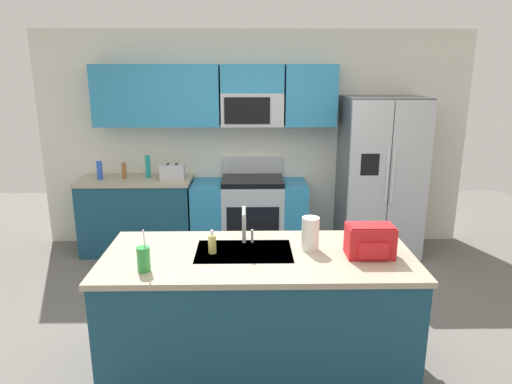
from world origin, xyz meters
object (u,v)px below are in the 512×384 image
(bottle_teal, at_px, (148,166))
(drink_cup_green, at_px, (144,259))
(soap_dispenser, at_px, (212,244))
(backpack, at_px, (370,240))
(sink_faucet, at_px, (245,222))
(refrigerator, at_px, (380,177))
(paper_towel_roll, at_px, (310,234))
(pepper_mill, at_px, (124,171))
(bottle_blue, at_px, (100,170))
(toaster, at_px, (173,172))
(range_oven, at_px, (249,215))

(bottle_teal, height_order, drink_cup_green, drink_cup_green)
(bottle_teal, relative_size, soap_dispenser, 1.55)
(backpack, bearing_deg, sink_faucet, 164.20)
(refrigerator, bearing_deg, paper_towel_roll, -117.03)
(refrigerator, height_order, backpack, refrigerator)
(bottle_teal, relative_size, paper_towel_roll, 1.10)
(paper_towel_roll, bearing_deg, drink_cup_green, -162.68)
(drink_cup_green, xyz_separation_m, soap_dispenser, (0.41, 0.29, -0.01))
(pepper_mill, height_order, drink_cup_green, drink_cup_green)
(refrigerator, distance_m, bottle_teal, 2.74)
(bottle_blue, bearing_deg, toaster, -0.71)
(refrigerator, distance_m, drink_cup_green, 3.35)
(drink_cup_green, distance_m, paper_towel_roll, 1.16)
(bottle_blue, height_order, sink_faucet, sink_faucet)
(soap_dispenser, xyz_separation_m, backpack, (1.09, -0.07, 0.05))
(range_oven, height_order, refrigerator, refrigerator)
(bottle_blue, height_order, backpack, backpack)
(bottle_blue, distance_m, paper_towel_roll, 3.09)
(bottle_teal, xyz_separation_m, drink_cup_green, (0.52, -2.63, -0.05))
(range_oven, bearing_deg, refrigerator, -2.69)
(range_oven, bearing_deg, soap_dispenser, -96.63)
(refrigerator, distance_m, bottle_blue, 3.28)
(refrigerator, height_order, bottle_blue, refrigerator)
(bottle_blue, height_order, soap_dispenser, bottle_blue)
(bottle_teal, distance_m, backpack, 3.15)
(pepper_mill, relative_size, backpack, 0.59)
(toaster, relative_size, paper_towel_roll, 1.17)
(refrigerator, relative_size, drink_cup_green, 6.57)
(refrigerator, height_order, pepper_mill, refrigerator)
(range_oven, xyz_separation_m, soap_dispenser, (-0.27, -2.29, 0.53))
(toaster, bearing_deg, bottle_blue, 179.29)
(bottle_teal, height_order, backpack, bottle_teal)
(pepper_mill, bearing_deg, sink_faucet, -55.97)
(range_oven, height_order, bottle_teal, bottle_teal)
(bottle_teal, bearing_deg, paper_towel_roll, -54.53)
(bottle_blue, xyz_separation_m, paper_towel_roll, (2.17, -2.19, 0.01))
(pepper_mill, xyz_separation_m, backpack, (2.29, -2.36, 0.02))
(paper_towel_roll, bearing_deg, bottle_blue, 134.69)
(refrigerator, bearing_deg, range_oven, 177.31)
(refrigerator, relative_size, soap_dispenser, 10.88)
(refrigerator, height_order, soap_dispenser, refrigerator)
(pepper_mill, relative_size, drink_cup_green, 0.67)
(refrigerator, xyz_separation_m, pepper_mill, (-3.00, 0.07, 0.07))
(sink_faucet, relative_size, soap_dispenser, 1.66)
(toaster, relative_size, drink_cup_green, 0.99)
(paper_towel_roll, xyz_separation_m, backpack, (0.39, -0.13, -0.00))
(pepper_mill, xyz_separation_m, paper_towel_roll, (1.90, -2.23, 0.03))
(drink_cup_green, bearing_deg, bottle_blue, 112.69)
(range_oven, distance_m, sink_faucet, 2.21)
(pepper_mill, distance_m, sink_faucet, 2.56)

